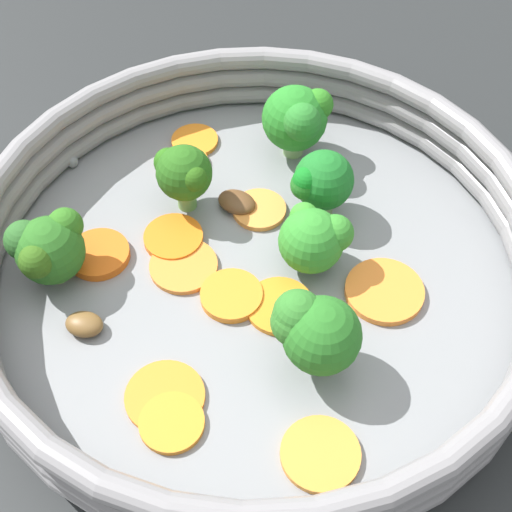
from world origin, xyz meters
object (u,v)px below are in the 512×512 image
object	(u,v)px
carrot_slice_1	(259,210)
broccoli_floret_5	(297,118)
carrot_slice_0	(165,396)
mushroom_piece_1	(237,202)
mushroom_piece_0	(84,324)
carrot_slice_7	(384,291)
carrot_slice_5	(173,238)
carrot_slice_3	(234,297)
carrot_slice_2	(184,266)
carrot_slice_10	(172,423)
broccoli_floret_3	(314,238)
broccoli_floret_4	(183,173)
carrot_slice_4	(184,163)
broccoli_floret_2	(313,330)
broccoli_floret_0	(47,248)
broccoli_floret_1	(321,182)
carrot_slice_11	(195,141)
carrot_slice_9	(99,254)
carrot_slice_6	(280,306)
skillet	(256,276)

from	to	relation	value
carrot_slice_1	broccoli_floret_5	world-z (taller)	broccoli_floret_5
carrot_slice_0	mushroom_piece_1	distance (m)	0.14
mushroom_piece_0	mushroom_piece_1	bearing A→B (deg)	84.01
carrot_slice_0	mushroom_piece_0	xyz separation A→B (m)	(-0.07, 0.01, 0.00)
carrot_slice_0	carrot_slice_1	world-z (taller)	same
carrot_slice_7	carrot_slice_0	bearing A→B (deg)	-115.30
carrot_slice_5	carrot_slice_3	bearing A→B (deg)	-13.67
carrot_slice_2	carrot_slice_0	bearing A→B (deg)	-56.96
carrot_slice_10	broccoli_floret_3	distance (m)	0.14
broccoli_floret_4	mushroom_piece_1	bearing A→B (deg)	32.83
carrot_slice_3	carrot_slice_10	size ratio (longest dim) A/B	1.07
carrot_slice_4	broccoli_floret_2	distance (m)	0.18
broccoli_floret_0	broccoli_floret_1	distance (m)	0.17
carrot_slice_11	broccoli_floret_3	world-z (taller)	broccoli_floret_3
carrot_slice_11	carrot_slice_1	bearing A→B (deg)	-19.57
broccoli_floret_2	mushroom_piece_0	size ratio (longest dim) A/B	2.39
carrot_slice_4	broccoli_floret_3	distance (m)	0.12
carrot_slice_4	carrot_slice_3	bearing A→B (deg)	-36.27
broccoli_floret_0	broccoli_floret_1	world-z (taller)	broccoli_floret_1
carrot_slice_1	broccoli_floret_2	world-z (taller)	broccoli_floret_2
broccoli_floret_3	broccoli_floret_0	bearing A→B (deg)	-140.63
carrot_slice_4	carrot_slice_9	distance (m)	0.10
carrot_slice_0	carrot_slice_2	distance (m)	0.09
carrot_slice_3	carrot_slice_9	xyz separation A→B (m)	(-0.09, -0.02, 0.00)
carrot_slice_1	broccoli_floret_3	distance (m)	0.06
carrot_slice_11	mushroom_piece_0	bearing A→B (deg)	-73.06
carrot_slice_6	broccoli_floret_4	xyz separation A→B (m)	(-0.10, 0.03, 0.03)
carrot_slice_10	broccoli_floret_4	world-z (taller)	broccoli_floret_4
broccoli_floret_4	broccoli_floret_2	bearing A→B (deg)	-21.68
carrot_slice_7	carrot_slice_9	distance (m)	0.18
carrot_slice_1	mushroom_piece_0	size ratio (longest dim) A/B	1.58
carrot_slice_2	broccoli_floret_2	distance (m)	0.11
carrot_slice_10	broccoli_floret_2	world-z (taller)	broccoli_floret_2
carrot_slice_0	carrot_slice_7	bearing A→B (deg)	64.70
carrot_slice_0	broccoli_floret_3	bearing A→B (deg)	83.71
skillet	carrot_slice_4	bearing A→B (deg)	154.08
skillet	carrot_slice_4	world-z (taller)	carrot_slice_4
carrot_slice_5	mushroom_piece_1	distance (m)	0.05
carrot_slice_1	mushroom_piece_1	bearing A→B (deg)	-158.64
carrot_slice_6	carrot_slice_9	distance (m)	0.12
carrot_slice_6	mushroom_piece_1	world-z (taller)	mushroom_piece_1
carrot_slice_2	carrot_slice_9	distance (m)	0.05
carrot_slice_1	carrot_slice_7	world-z (taller)	same
carrot_slice_2	mushroom_piece_0	distance (m)	0.07
broccoli_floret_2	carrot_slice_5	bearing A→B (deg)	168.61
carrot_slice_9	carrot_slice_11	size ratio (longest dim) A/B	1.16
carrot_slice_7	broccoli_floret_5	xyz separation A→B (m)	(-0.11, 0.07, 0.03)
carrot_slice_3	broccoli_floret_2	bearing A→B (deg)	-9.12
carrot_slice_7	carrot_slice_10	distance (m)	0.15
carrot_slice_5	carrot_slice_9	xyz separation A→B (m)	(-0.03, -0.04, 0.00)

